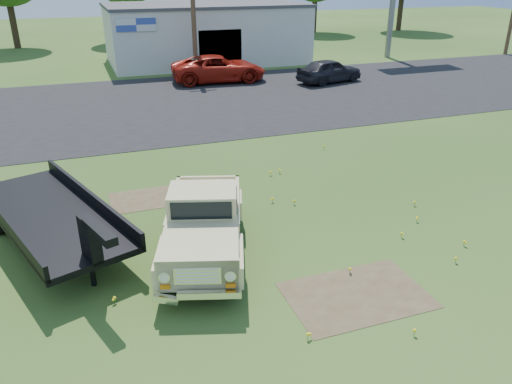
% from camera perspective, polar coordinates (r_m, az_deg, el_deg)
% --- Properties ---
extents(ground, '(140.00, 140.00, 0.00)m').
position_cam_1_polar(ground, '(12.92, -1.16, -5.69)').
color(ground, '#284917').
rests_on(ground, ground).
extents(asphalt_lot, '(90.00, 14.00, 0.02)m').
position_cam_1_polar(asphalt_lot, '(26.66, -11.73, 9.70)').
color(asphalt_lot, black).
rests_on(asphalt_lot, ground).
extents(dirt_patch_a, '(3.00, 2.00, 0.01)m').
position_cam_1_polar(dirt_patch_a, '(11.18, 11.41, -11.49)').
color(dirt_patch_a, '#4E3C29').
rests_on(dirt_patch_a, ground).
extents(dirt_patch_b, '(2.20, 1.60, 0.01)m').
position_cam_1_polar(dirt_patch_b, '(15.60, -12.32, -0.77)').
color(dirt_patch_b, '#4E3C29').
rests_on(dirt_patch_b, ground).
extents(commercial_building, '(14.20, 8.20, 4.15)m').
position_cam_1_polar(commercial_building, '(39.05, -5.80, 17.68)').
color(commercial_building, beige).
rests_on(commercial_building, ground).
extents(utility_pole_mid, '(1.60, 0.30, 9.00)m').
position_cam_1_polar(utility_pole_mid, '(33.54, -7.24, 20.86)').
color(utility_pole_mid, '#473421').
rests_on(utility_pole_mid, ground).
extents(vintage_pickup_truck, '(3.27, 5.21, 1.77)m').
position_cam_1_polar(vintage_pickup_truck, '(12.00, -5.98, -3.50)').
color(vintage_pickup_truck, '#CFC38B').
rests_on(vintage_pickup_truck, ground).
extents(flatbed_trailer, '(4.27, 6.93, 1.79)m').
position_cam_1_polar(flatbed_trailer, '(13.52, -22.55, -1.97)').
color(flatbed_trailer, black).
rests_on(flatbed_trailer, ground).
extents(red_pickup, '(5.93, 3.05, 1.60)m').
position_cam_1_polar(red_pickup, '(31.71, -4.28, 13.87)').
color(red_pickup, maroon).
rests_on(red_pickup, ground).
extents(dark_sedan, '(4.49, 2.61, 1.44)m').
position_cam_1_polar(dark_sedan, '(31.74, 8.39, 13.54)').
color(dark_sedan, black).
rests_on(dark_sedan, ground).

